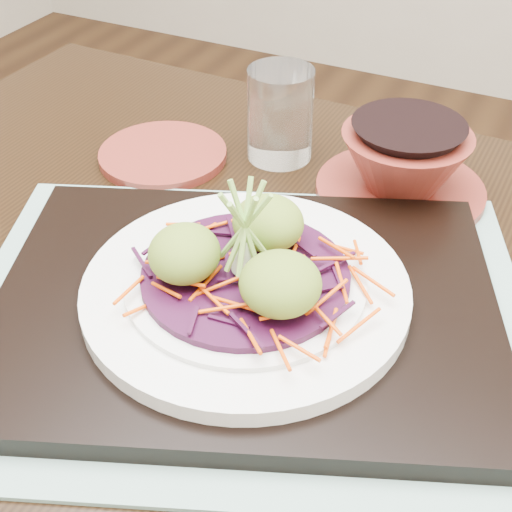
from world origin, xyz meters
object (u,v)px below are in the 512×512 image
at_px(water_glass, 280,115).
at_px(white_plate, 246,288).
at_px(terracotta_bowl_set, 403,169).
at_px(dining_table, 295,367).
at_px(terracotta_side_plate, 163,155).
at_px(serving_tray, 246,305).

bearing_deg(water_glass, white_plate, -71.36).
height_order(water_glass, terracotta_bowl_set, water_glass).
distance_m(dining_table, terracotta_side_plate, 0.30).
bearing_deg(terracotta_bowl_set, terracotta_side_plate, -170.75).
xyz_separation_m(serving_tray, terracotta_side_plate, (-0.21, 0.20, -0.01)).
height_order(serving_tray, terracotta_bowl_set, terracotta_bowl_set).
height_order(dining_table, water_glass, water_glass).
height_order(dining_table, terracotta_bowl_set, terracotta_bowl_set).
bearing_deg(serving_tray, dining_table, 33.43).
height_order(white_plate, terracotta_side_plate, white_plate).
bearing_deg(dining_table, terracotta_side_plate, 148.59).
height_order(dining_table, serving_tray, serving_tray).
distance_m(white_plate, terracotta_side_plate, 0.29).
bearing_deg(dining_table, terracotta_bowl_set, 81.91).
bearing_deg(terracotta_bowl_set, serving_tray, -104.66).
bearing_deg(terracotta_side_plate, terracotta_bowl_set, 9.25).
height_order(terracotta_side_plate, water_glass, water_glass).
distance_m(white_plate, water_glass, 0.28).
distance_m(dining_table, serving_tray, 0.12).
bearing_deg(terracotta_side_plate, white_plate, -43.59).
xyz_separation_m(serving_tray, terracotta_bowl_set, (0.06, 0.24, 0.02)).
height_order(terracotta_side_plate, terracotta_bowl_set, terracotta_bowl_set).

